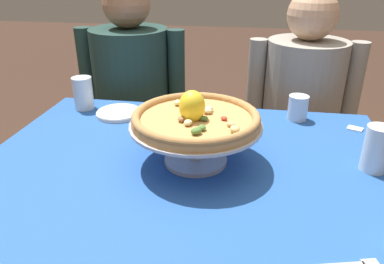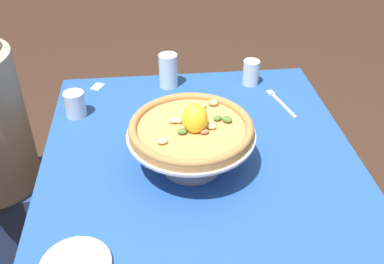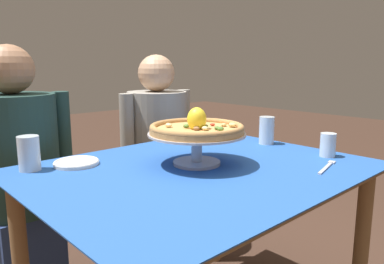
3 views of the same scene
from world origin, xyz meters
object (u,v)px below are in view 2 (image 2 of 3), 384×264
Objects in this scene: pizza_stand at (191,143)px; pizza at (192,127)px; dinner_fork at (280,102)px; water_glass_front_right at (251,74)px; sugar_packet at (98,87)px; water_glass_side_right at (168,72)px; water_glass_back_right at (75,106)px.

pizza is at bearing -107.22° from pizza_stand.
pizza reaches higher than dinner_fork.
water_glass_front_right is at bearing -30.54° from pizza_stand.
pizza_stand is 0.61m from sugar_packet.
pizza_stand reaches higher than water_glass_front_right.
pizza is 0.57m from water_glass_front_right.
pizza is 1.80× the size of dinner_fork.
pizza is 0.51m from water_glass_side_right.
water_glass_side_right reaches higher than water_glass_back_right.
pizza is at bearing -130.59° from water_glass_back_right.
water_glass_side_right is at bearing 4.26° from pizza_stand.
water_glass_back_right is 0.74m from dinner_fork.
pizza_stand is 3.79× the size of water_glass_front_right.
sugar_packet is at bearing 86.80° from water_glass_front_right.
water_glass_side_right is at bearing -93.29° from sugar_packet.
dinner_fork is at bearing -113.05° from water_glass_side_right.
water_glass_front_right reaches higher than sugar_packet.
pizza_stand is 7.49× the size of sugar_packet.
water_glass_side_right reaches higher than dinner_fork.
water_glass_side_right is 2.65× the size of sugar_packet.
water_glass_back_right is 0.38m from water_glass_side_right.
pizza is at bearing 132.20° from dinner_fork.
pizza_stand is 1.04× the size of pizza.
sugar_packet is at bearing 31.45° from pizza.
pizza_stand is at bearing 149.46° from water_glass_front_right.
sugar_packet is (0.52, 0.32, -0.08)m from pizza_stand.
water_glass_side_right is at bearing 86.88° from water_glass_front_right.
pizza is 0.62m from sugar_packet.
pizza is 2.71× the size of water_glass_side_right.
sugar_packet is (0.02, 0.28, -0.06)m from water_glass_side_right.
dinner_fork is (0.01, -0.74, -0.04)m from water_glass_back_right.
pizza reaches higher than pizza_stand.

